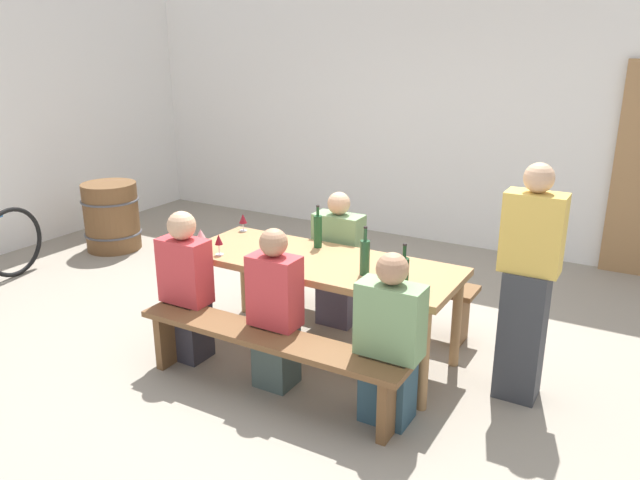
{
  "coord_description": "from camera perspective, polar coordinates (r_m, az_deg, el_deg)",
  "views": [
    {
      "loc": [
        2.1,
        -3.65,
        2.27
      ],
      "look_at": [
        0.0,
        0.0,
        0.9
      ],
      "focal_mm": 34.68,
      "sensor_mm": 36.0,
      "label": 1
    }
  ],
  "objects": [
    {
      "name": "standing_host",
      "position": [
        4.14,
        18.53,
        -4.34
      ],
      "size": [
        0.36,
        0.24,
        1.57
      ],
      "rotation": [
        0.0,
        0.0,
        3.14
      ],
      "color": "#34363B",
      "rests_on": "ground"
    },
    {
      "name": "bench_near",
      "position": [
        4.1,
        -4.85,
        -9.86
      ],
      "size": [
        1.94,
        0.3,
        0.45
      ],
      "color": "brown",
      "rests_on": "ground"
    },
    {
      "name": "seated_guest_far_0",
      "position": [
        5.05,
        1.7,
        -2.17
      ],
      "size": [
        0.4,
        0.24,
        1.12
      ],
      "rotation": [
        0.0,
        0.0,
        -1.57
      ],
      "color": "#4B4356",
      "rests_on": "ground"
    },
    {
      "name": "wine_barrel",
      "position": [
        7.32,
        -18.68,
        2.09
      ],
      "size": [
        0.63,
        0.63,
        0.76
      ],
      "color": "brown",
      "rests_on": "ground"
    },
    {
      "name": "wine_bottle_1",
      "position": [
        4.16,
        4.16,
        -1.54
      ],
      "size": [
        0.07,
        0.07,
        0.34
      ],
      "color": "#234C2D",
      "rests_on": "tasting_table"
    },
    {
      "name": "tasting_table",
      "position": [
        4.5,
        0.0,
        -2.79
      ],
      "size": [
        2.04,
        0.77,
        0.75
      ],
      "color": "#9E7247",
      "rests_on": "ground"
    },
    {
      "name": "back_wall",
      "position": [
        7.16,
        13.03,
        12.2
      ],
      "size": [
        14.0,
        0.2,
        3.2
      ],
      "primitive_type": "cube",
      "color": "white",
      "rests_on": "ground"
    },
    {
      "name": "ground_plane",
      "position": [
        4.78,
        0.0,
        -10.32
      ],
      "size": [
        24.0,
        24.0,
        0.0
      ],
      "primitive_type": "plane",
      "color": "gray"
    },
    {
      "name": "seated_guest_near_0",
      "position": [
        4.6,
        -12.25,
        -4.51
      ],
      "size": [
        0.37,
        0.24,
        1.13
      ],
      "rotation": [
        0.0,
        0.0,
        1.57
      ],
      "color": "#2D2A33",
      "rests_on": "ground"
    },
    {
      "name": "wine_glass_2",
      "position": [
        4.6,
        -9.33,
        -0.06
      ],
      "size": [
        0.06,
        0.06,
        0.16
      ],
      "color": "silver",
      "rests_on": "tasting_table"
    },
    {
      "name": "wine_glass_0",
      "position": [
        5.16,
        -7.12,
        1.91
      ],
      "size": [
        0.07,
        0.07,
        0.15
      ],
      "color": "silver",
      "rests_on": "tasting_table"
    },
    {
      "name": "wine_bottle_0",
      "position": [
        4.7,
        -0.2,
        0.86
      ],
      "size": [
        0.06,
        0.06,
        0.33
      ],
      "color": "#194723",
      "rests_on": "tasting_table"
    },
    {
      "name": "wine_bottle_2",
      "position": [
        3.96,
        7.73,
        -2.98
      ],
      "size": [
        0.07,
        0.07,
        0.3
      ],
      "color": "#143319",
      "rests_on": "tasting_table"
    },
    {
      "name": "wine_glass_1",
      "position": [
        4.77,
        -10.95,
        0.51
      ],
      "size": [
        0.07,
        0.07,
        0.15
      ],
      "color": "silver",
      "rests_on": "tasting_table"
    },
    {
      "name": "seated_guest_near_1",
      "position": [
        4.15,
        -4.15,
        -6.73
      ],
      "size": [
        0.34,
        0.24,
        1.12
      ],
      "rotation": [
        0.0,
        0.0,
        1.57
      ],
      "color": "#3E4D49",
      "rests_on": "ground"
    },
    {
      "name": "bench_far",
      "position": [
        5.18,
        3.79,
        -3.71
      ],
      "size": [
        1.94,
        0.3,
        0.45
      ],
      "color": "brown",
      "rests_on": "ground"
    },
    {
      "name": "seated_guest_near_2",
      "position": [
        3.8,
        6.42,
        -9.54
      ],
      "size": [
        0.4,
        0.24,
        1.1
      ],
      "rotation": [
        0.0,
        0.0,
        1.57
      ],
      "color": "#2C4959",
      "rests_on": "ground"
    }
  ]
}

